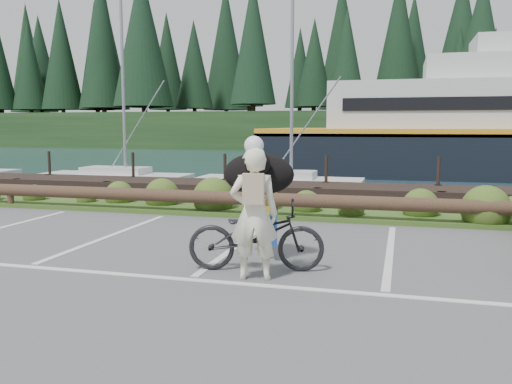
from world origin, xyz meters
TOP-DOWN VIEW (x-y plane):
  - ground at (0.00, 0.00)m, footprint 72.00×72.00m
  - harbor_backdrop at (0.39, 78.52)m, footprint 170.00×160.00m
  - vegetation_strip at (0.00, 5.30)m, footprint 34.00×1.60m
  - log_rail at (0.00, 4.60)m, footprint 32.00×0.30m
  - bicycle at (0.74, 0.32)m, footprint 2.07×1.07m
  - cyclist at (0.83, -0.13)m, footprint 0.74×0.56m
  - dog at (0.61, 0.94)m, footprint 0.76×1.21m

SIDE VIEW (x-z plane):
  - harbor_backdrop at x=0.39m, z-range -15.00..15.00m
  - ground at x=0.00m, z-range 0.00..0.00m
  - log_rail at x=0.00m, z-range -0.30..0.30m
  - vegetation_strip at x=0.00m, z-range 0.00..0.10m
  - bicycle at x=0.74m, z-range 0.00..1.03m
  - cyclist at x=0.83m, z-range 0.00..1.81m
  - dog at x=0.61m, z-range 1.03..1.68m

